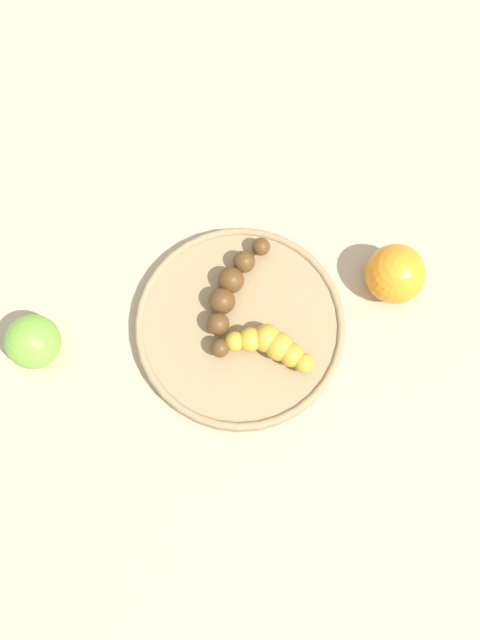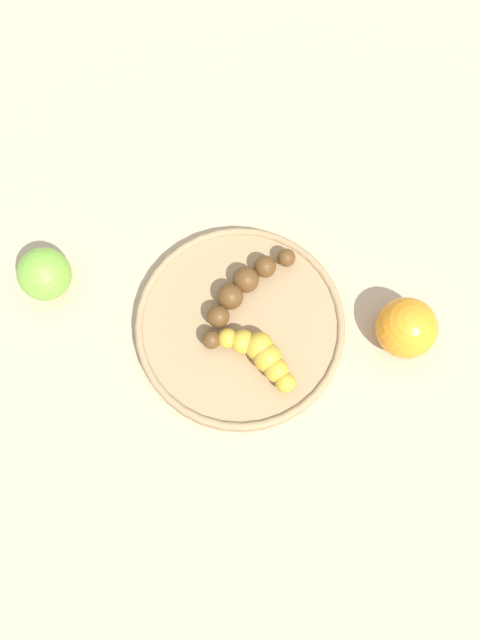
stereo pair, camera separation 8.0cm
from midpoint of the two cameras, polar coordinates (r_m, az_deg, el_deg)
ground_plane at (r=0.83m, az=2.70°, el=-1.21°), size 2.40×2.40×0.00m
fruit_bowl at (r=0.82m, az=2.74°, el=-0.98°), size 0.27×0.27×0.02m
banana_overripe at (r=0.81m, az=2.88°, el=2.14°), size 0.07×0.16×0.03m
banana_spotted at (r=0.79m, az=4.73°, el=-3.53°), size 0.11×0.06×0.04m
orange_fruit at (r=0.83m, az=17.10°, el=-1.13°), size 0.08×0.08×0.08m
apple_green at (r=0.85m, az=-14.33°, el=3.52°), size 0.07×0.07×0.07m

